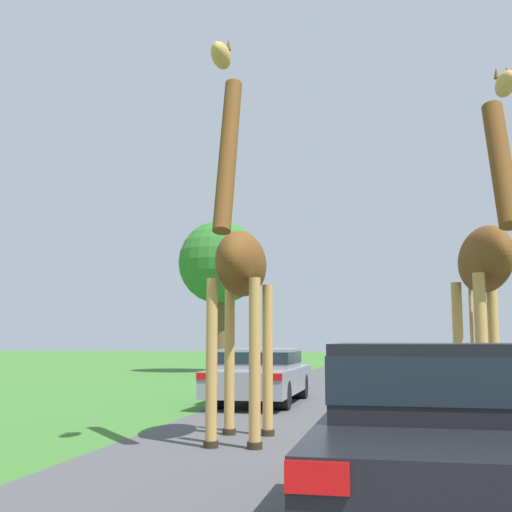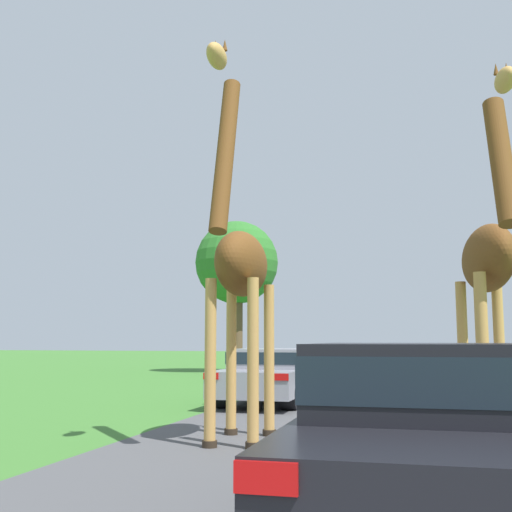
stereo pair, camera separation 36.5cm
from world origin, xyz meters
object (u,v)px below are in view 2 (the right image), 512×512
giraffe_companion (490,263)px  car_queue_left (470,369)px  car_queue_right (271,373)px  giraffe_near_road (240,266)px  car_lead_maroon (421,432)px  car_far_ahead (428,361)px  tree_centre_back (237,264)px

giraffe_companion → car_queue_left: (0.17, 7.45, -1.86)m
car_queue_right → car_queue_left: bearing=28.9°
car_queue_right → giraffe_near_road: bearing=-81.5°
car_lead_maroon → car_far_ahead: size_ratio=0.89×
giraffe_near_road → car_queue_right: (-0.85, 5.71, -1.86)m
car_lead_maroon → car_queue_left: (1.21, 12.09, -0.05)m
giraffe_near_road → car_queue_left: 9.23m
giraffe_companion → car_far_ahead: 14.17m
car_queue_right → car_far_ahead: bearing=68.3°
car_queue_left → giraffe_companion: bearing=-91.3°
car_queue_left → car_far_ahead: car_queue_left is taller
car_queue_left → car_far_ahead: bearing=98.4°
tree_centre_back → car_queue_right: bearing=-70.7°
car_lead_maroon → car_queue_left: bearing=84.3°
car_lead_maroon → car_queue_right: car_lead_maroon is taller
giraffe_near_road → car_far_ahead: (2.77, 14.82, -1.84)m
car_queue_right → car_far_ahead: car_far_ahead is taller
car_queue_right → tree_centre_back: 14.68m
giraffe_near_road → car_lead_maroon: bearing=120.7°
car_queue_left → giraffe_near_road: bearing=-114.4°
car_far_ahead → tree_centre_back: 10.17m
giraffe_near_road → tree_centre_back: size_ratio=0.80×
giraffe_near_road → car_far_ahead: 15.18m
giraffe_near_road → car_queue_right: bearing=-84.2°
car_lead_maroon → tree_centre_back: 24.55m
car_queue_right → car_queue_left: car_queue_left is taller
giraffe_near_road → car_queue_left: giraffe_near_road is taller
giraffe_near_road → car_queue_right: 6.06m
car_queue_left → car_far_ahead: (-0.97, 6.57, -0.02)m
giraffe_companion → car_lead_maroon: (-1.03, -4.65, -1.81)m
car_queue_left → tree_centre_back: size_ratio=0.67×
giraffe_near_road → tree_centre_back: tree_centre_back is taller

